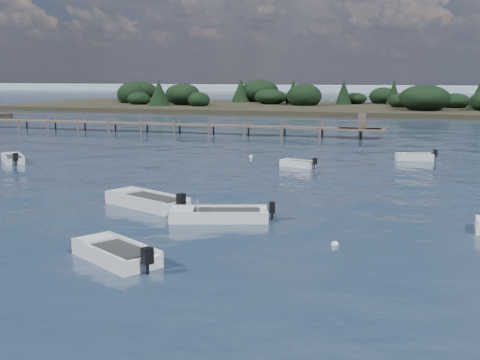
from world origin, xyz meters
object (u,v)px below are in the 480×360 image
(jetty, at_px, (144,124))
(dinghy_extra_a, at_px, (116,256))
(tender_far_grey_b, at_px, (414,158))
(tender_far_grey, at_px, (13,160))
(dinghy_mid_grey, at_px, (147,203))
(tender_far_white, at_px, (298,165))
(dinghy_mid_white_a, at_px, (219,217))

(jetty, bearing_deg, dinghy_extra_a, -65.32)
(tender_far_grey_b, bearing_deg, tender_far_grey, -160.97)
(dinghy_mid_grey, bearing_deg, tender_far_white, 73.11)
(tender_far_white, relative_size, dinghy_mid_grey, 0.57)
(dinghy_mid_white_a, distance_m, jetty, 45.52)
(jetty, bearing_deg, tender_far_grey, -87.22)
(tender_far_grey_b, relative_size, dinghy_mid_grey, 0.64)
(dinghy_mid_white_a, bearing_deg, jetty, 120.24)
(dinghy_mid_grey, distance_m, jetty, 41.85)
(dinghy_mid_white_a, relative_size, tender_far_grey_b, 1.53)
(tender_far_grey_b, bearing_deg, dinghy_mid_grey, -120.77)
(jetty, bearing_deg, tender_far_white, -43.23)
(dinghy_mid_white_a, bearing_deg, tender_far_white, 89.19)
(dinghy_mid_white_a, xyz_separation_m, tender_far_grey, (-21.65, 13.31, 0.02))
(tender_far_grey, bearing_deg, jetty, 92.78)
(jetty, bearing_deg, tender_far_grey_b, -26.36)
(dinghy_mid_white_a, xyz_separation_m, tender_far_grey_b, (8.55, 23.72, 0.01))
(dinghy_extra_a, distance_m, dinghy_mid_grey, 9.25)
(tender_far_white, height_order, dinghy_extra_a, dinghy_extra_a)
(tender_far_grey, xyz_separation_m, dinghy_extra_a, (20.04, -20.36, -0.00))
(tender_far_grey, relative_size, tender_far_grey_b, 1.02)
(dinghy_mid_white_a, height_order, dinghy_extra_a, dinghy_extra_a)
(tender_far_grey, height_order, tender_far_white, tender_far_grey)
(tender_far_grey, height_order, dinghy_extra_a, tender_far_grey)
(dinghy_mid_white_a, bearing_deg, dinghy_mid_grey, 159.34)
(dinghy_mid_grey, bearing_deg, dinghy_mid_white_a, -20.66)
(tender_far_white, bearing_deg, jetty, 136.77)
(dinghy_mid_white_a, xyz_separation_m, tender_far_white, (0.25, 17.54, -0.01))
(dinghy_extra_a, bearing_deg, tender_far_white, 85.67)
(tender_far_white, height_order, jetty, jetty)
(tender_far_grey, height_order, tender_far_grey_b, tender_far_grey)
(dinghy_mid_white_a, xyz_separation_m, dinghy_extra_a, (-1.61, -7.05, 0.01))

